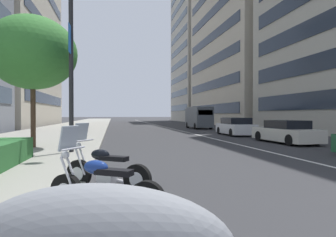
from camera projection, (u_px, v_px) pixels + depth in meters
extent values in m
cube|color=gray|center=(68.00, 129.00, 30.90)|extent=(160.00, 8.12, 0.15)
cube|color=silver|center=(165.00, 127.00, 37.98)|extent=(110.00, 0.16, 0.01)
cylinder|color=black|center=(66.00, 191.00, 5.12)|extent=(0.41, 0.58, 0.61)
cylinder|color=silver|center=(66.00, 191.00, 5.12)|extent=(0.27, 0.33, 0.30)
cylinder|color=black|center=(147.00, 200.00, 4.59)|extent=(0.41, 0.58, 0.61)
cylinder|color=silver|center=(147.00, 200.00, 4.59)|extent=(0.27, 0.33, 0.30)
cube|color=silver|center=(105.00, 196.00, 4.86)|extent=(0.42, 0.46, 0.28)
cube|color=black|center=(114.00, 172.00, 4.79)|extent=(0.52, 0.66, 0.10)
ellipsoid|color=navy|center=(96.00, 167.00, 4.91)|extent=(0.44, 0.52, 0.24)
cylinder|color=silver|center=(67.00, 175.00, 5.03)|extent=(0.20, 0.29, 0.64)
cylinder|color=silver|center=(73.00, 173.00, 5.16)|extent=(0.20, 0.29, 0.64)
cylinder|color=silver|center=(74.00, 148.00, 5.06)|extent=(0.53, 0.34, 0.04)
sphere|color=silver|center=(65.00, 155.00, 5.12)|extent=(0.14, 0.14, 0.14)
cube|color=#B2BCC6|center=(69.00, 138.00, 5.09)|extent=(0.44, 0.33, 0.44)
cylinder|color=silver|center=(123.00, 202.00, 4.89)|extent=(0.43, 0.63, 0.16)
cylinder|color=black|center=(79.00, 173.00, 6.61)|extent=(0.44, 0.59, 0.62)
cylinder|color=silver|center=(79.00, 173.00, 6.61)|extent=(0.28, 0.33, 0.31)
cylinder|color=black|center=(137.00, 179.00, 6.03)|extent=(0.44, 0.59, 0.62)
cylinder|color=silver|center=(137.00, 179.00, 6.03)|extent=(0.28, 0.33, 0.31)
cube|color=silver|center=(107.00, 177.00, 6.32)|extent=(0.43, 0.46, 0.28)
cube|color=black|center=(114.00, 158.00, 6.25)|extent=(0.54, 0.66, 0.10)
ellipsoid|color=black|center=(100.00, 155.00, 6.38)|extent=(0.45, 0.52, 0.24)
cylinder|color=silver|center=(80.00, 161.00, 6.51)|extent=(0.21, 0.29, 0.64)
cylinder|color=silver|center=(84.00, 160.00, 6.64)|extent=(0.21, 0.29, 0.64)
cylinder|color=silver|center=(85.00, 140.00, 6.54)|extent=(0.52, 0.36, 0.04)
sphere|color=silver|center=(78.00, 145.00, 6.61)|extent=(0.14, 0.14, 0.14)
cube|color=#B2BCC6|center=(81.00, 132.00, 6.58)|extent=(0.43, 0.34, 0.44)
cylinder|color=silver|center=(121.00, 181.00, 6.34)|extent=(0.45, 0.62, 0.16)
cube|color=beige|center=(285.00, 134.00, 16.85)|extent=(4.64, 1.94, 0.71)
cube|color=black|center=(287.00, 124.00, 16.72)|extent=(2.29, 1.70, 0.47)
cylinder|color=black|center=(259.00, 136.00, 18.14)|extent=(0.63, 0.25, 0.62)
cylinder|color=black|center=(282.00, 136.00, 18.51)|extent=(0.63, 0.25, 0.62)
cylinder|color=black|center=(290.00, 140.00, 15.20)|extent=(0.63, 0.25, 0.62)
cylinder|color=black|center=(316.00, 140.00, 15.57)|extent=(0.63, 0.25, 0.62)
cube|color=silver|center=(235.00, 129.00, 23.19)|extent=(4.46, 2.06, 0.77)
cube|color=black|center=(236.00, 121.00, 23.10)|extent=(2.49, 1.82, 0.49)
cylinder|color=black|center=(219.00, 130.00, 24.50)|extent=(0.63, 0.25, 0.62)
cylinder|color=black|center=(239.00, 130.00, 24.75)|extent=(0.63, 0.25, 0.62)
cylinder|color=black|center=(232.00, 133.00, 21.64)|extent=(0.63, 0.25, 0.62)
cylinder|color=black|center=(253.00, 132.00, 21.89)|extent=(0.63, 0.25, 0.62)
cube|color=#4C5156|center=(199.00, 117.00, 34.24)|extent=(5.14, 1.98, 2.33)
cube|color=black|center=(206.00, 112.00, 31.73)|extent=(0.04, 1.66, 0.56)
cylinder|color=black|center=(188.00, 125.00, 35.80)|extent=(0.72, 0.26, 0.72)
cylinder|color=black|center=(201.00, 125.00, 36.13)|extent=(0.72, 0.26, 0.72)
cylinder|color=black|center=(196.00, 126.00, 32.37)|extent=(0.72, 0.26, 0.72)
cylinder|color=black|center=(211.00, 126.00, 32.70)|extent=(0.72, 0.26, 0.72)
cylinder|color=#232326|center=(71.00, 47.00, 11.62)|extent=(0.18, 0.18, 8.42)
cube|color=#194C99|center=(70.00, 39.00, 11.27)|extent=(0.56, 0.03, 1.10)
cube|color=#194C99|center=(72.00, 43.00, 11.96)|extent=(0.56, 0.03, 1.10)
cylinder|color=#473323|center=(33.00, 116.00, 13.25)|extent=(0.22, 0.22, 2.86)
ellipsoid|color=#387A33|center=(33.00, 53.00, 13.21)|extent=(3.93, 3.93, 3.34)
cube|color=beige|center=(258.00, 30.00, 49.95)|extent=(25.04, 17.04, 32.41)
cube|color=#232D3D|center=(211.00, 109.00, 48.51)|extent=(22.54, 0.08, 1.50)
cube|color=#232D3D|center=(211.00, 85.00, 48.46)|extent=(22.54, 0.08, 1.50)
cube|color=#232D3D|center=(211.00, 62.00, 48.41)|extent=(22.54, 0.08, 1.50)
cube|color=#232D3D|center=(211.00, 38.00, 48.35)|extent=(22.54, 0.08, 1.50)
cube|color=#232D3D|center=(211.00, 14.00, 48.30)|extent=(22.54, 0.08, 1.50)
cube|color=#B7B2A3|center=(209.00, 39.00, 73.67)|extent=(19.19, 15.95, 41.68)
cube|color=#384756|center=(178.00, 108.00, 72.40)|extent=(17.27, 0.08, 1.50)
cube|color=#384756|center=(178.00, 94.00, 72.35)|extent=(17.27, 0.08, 1.50)
cube|color=#384756|center=(178.00, 79.00, 72.30)|extent=(17.27, 0.08, 1.50)
cube|color=#384756|center=(178.00, 65.00, 72.25)|extent=(17.27, 0.08, 1.50)
cube|color=#384756|center=(178.00, 51.00, 72.20)|extent=(17.27, 0.08, 1.50)
cube|color=#384756|center=(178.00, 36.00, 72.15)|extent=(17.27, 0.08, 1.50)
cube|color=#384756|center=(178.00, 22.00, 72.10)|extent=(17.27, 0.08, 1.50)
cube|color=#384756|center=(178.00, 7.00, 72.06)|extent=(17.27, 0.08, 1.50)
cube|color=#232D3D|center=(47.00, 99.00, 43.76)|extent=(22.97, 0.08, 1.50)
cube|color=#232D3D|center=(47.00, 64.00, 43.69)|extent=(22.97, 0.08, 1.50)
cube|color=#232D3D|center=(47.00, 28.00, 43.61)|extent=(22.97, 0.08, 1.50)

